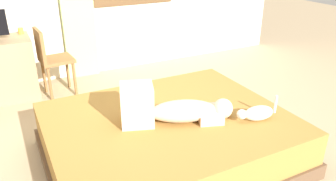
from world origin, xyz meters
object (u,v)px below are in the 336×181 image
Objects in this scene: bed at (168,139)px; person_lying at (172,109)px; chair_by_desk at (50,57)px; cup at (21,31)px; cat at (257,113)px.

bed is 0.34m from person_lying.
person_lying is 1.08× the size of chair_by_desk.
person_lying is at bearing -68.63° from cup.
person_lying is 2.62× the size of cat.
cat reaches higher than bed.
cup reaches higher than person_lying.
bed is at bearing -70.83° from chair_by_desk.
cat is at bearing -26.54° from person_lying.
bed is at bearing 87.02° from person_lying.
cup is at bearing 111.37° from person_lying.
bed is 2.39× the size of chair_by_desk.
bed is 2.01m from chair_by_desk.
chair_by_desk is (0.26, -0.37, -0.27)m from cup.
chair_by_desk is (-1.29, 2.27, 0.01)m from cat.
cup is 0.09× the size of chair_by_desk.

